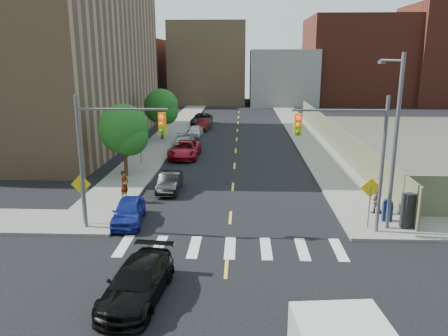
# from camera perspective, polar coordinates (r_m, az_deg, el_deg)

# --- Properties ---
(ground) EXTENTS (160.00, 160.00, 0.00)m
(ground) POSITION_cam_1_polar(r_m,az_deg,el_deg) (17.45, 0.05, -15.88)
(ground) COLOR black
(ground) RESTS_ON ground
(sidewalk_nw) EXTENTS (3.50, 73.00, 0.15)m
(sidewalk_nw) POSITION_cam_1_polar(r_m,az_deg,el_deg) (57.84, -5.93, 5.61)
(sidewalk_nw) COLOR gray
(sidewalk_nw) RESTS_ON ground
(sidewalk_ne) EXTENTS (3.50, 73.00, 0.15)m
(sidewalk_ne) POSITION_cam_1_polar(r_m,az_deg,el_deg) (57.67, 9.56, 5.46)
(sidewalk_ne) COLOR gray
(sidewalk_ne) RESTS_ON ground
(fence_north) EXTENTS (0.12, 44.00, 2.50)m
(fence_north) POSITION_cam_1_polar(r_m,az_deg,el_deg) (44.63, 14.05, 4.20)
(fence_north) COLOR #5F6446
(fence_north) RESTS_ON ground
(building_nw) EXTENTS (22.00, 30.00, 16.00)m
(building_nw) POSITION_cam_1_polar(r_m,az_deg,el_deg) (50.43, -24.80, 12.17)
(building_nw) COLOR #8C6B4C
(building_nw) RESTS_ON ground
(bg_bldg_west) EXTENTS (14.00, 18.00, 12.00)m
(bg_bldg_west) POSITION_cam_1_polar(r_m,az_deg,el_deg) (88.07, -12.73, 12.19)
(bg_bldg_west) COLOR #592319
(bg_bldg_west) RESTS_ON ground
(bg_bldg_midwest) EXTENTS (14.00, 16.00, 15.00)m
(bg_bldg_midwest) POSITION_cam_1_polar(r_m,az_deg,el_deg) (87.32, -1.96, 13.49)
(bg_bldg_midwest) COLOR #8C6B4C
(bg_bldg_midwest) RESTS_ON ground
(bg_bldg_center) EXTENTS (12.00, 16.00, 10.00)m
(bg_bldg_center) POSITION_cam_1_polar(r_m,az_deg,el_deg) (85.47, 7.56, 11.69)
(bg_bldg_center) COLOR gray
(bg_bldg_center) RESTS_ON ground
(bg_bldg_east) EXTENTS (18.00, 18.00, 16.00)m
(bg_bldg_east) POSITION_cam_1_polar(r_m,az_deg,el_deg) (89.65, 16.70, 13.26)
(bg_bldg_east) COLOR #592319
(bg_bldg_east) RESTS_ON ground
(bg_bldg_fareast) EXTENTS (14.00, 16.00, 18.00)m
(bg_bldg_fareast) POSITION_cam_1_polar(r_m,az_deg,el_deg) (92.91, 26.91, 12.98)
(bg_bldg_fareast) COLOR #592319
(bg_bldg_fareast) RESTS_ON ground
(signal_nw) EXTENTS (4.59, 0.30, 7.00)m
(signal_nw) POSITION_cam_1_polar(r_m,az_deg,el_deg) (22.48, -14.72, 2.96)
(signal_nw) COLOR #59595E
(signal_nw) RESTS_ON ground
(signal_ne) EXTENTS (4.59, 0.30, 7.00)m
(signal_ne) POSITION_cam_1_polar(r_m,az_deg,el_deg) (22.15, 16.42, 2.68)
(signal_ne) COLOR #59595E
(signal_ne) RESTS_ON ground
(streetlight_ne) EXTENTS (0.25, 3.70, 9.00)m
(streetlight_ne) POSITION_cam_1_polar(r_m,az_deg,el_deg) (23.50, 21.29, 4.64)
(streetlight_ne) COLOR #59595E
(streetlight_ne) RESTS_ON ground
(warn_sign_nw) EXTENTS (1.06, 0.06, 2.83)m
(warn_sign_nw) POSITION_cam_1_polar(r_m,az_deg,el_deg) (24.13, -18.13, -2.73)
(warn_sign_nw) COLOR #59595E
(warn_sign_nw) RESTS_ON ground
(warn_sign_ne) EXTENTS (1.06, 0.06, 2.83)m
(warn_sign_ne) POSITION_cam_1_polar(r_m,az_deg,el_deg) (23.54, 18.57, -3.19)
(warn_sign_ne) COLOR #59595E
(warn_sign_ne) RESTS_ON ground
(warn_sign_midwest) EXTENTS (1.06, 0.06, 2.83)m
(warn_sign_midwest) POSITION_cam_1_polar(r_m,az_deg,el_deg) (36.70, -10.89, 3.42)
(warn_sign_midwest) COLOR #59595E
(warn_sign_midwest) RESTS_ON ground
(tree_west_near) EXTENTS (3.66, 3.64, 5.52)m
(tree_west_near) POSITION_cam_1_polar(r_m,az_deg,el_deg) (32.72, -12.93, 4.65)
(tree_west_near) COLOR #332114
(tree_west_near) RESTS_ON ground
(tree_west_far) EXTENTS (3.66, 3.64, 5.52)m
(tree_west_far) POSITION_cam_1_polar(r_m,az_deg,el_deg) (47.21, -8.18, 7.75)
(tree_west_far) COLOR #332114
(tree_west_far) RESTS_ON ground
(parked_car_blue) EXTENTS (1.95, 4.01, 1.32)m
(parked_car_blue) POSITION_cam_1_polar(r_m,az_deg,el_deg) (24.30, -12.37, -5.54)
(parked_car_blue) COLOR navy
(parked_car_blue) RESTS_ON ground
(parked_car_black) EXTENTS (1.40, 3.89, 1.28)m
(parked_car_black) POSITION_cam_1_polar(r_m,az_deg,el_deg) (29.42, -7.10, -1.84)
(parked_car_black) COLOR black
(parked_car_black) RESTS_ON ground
(parked_car_red) EXTENTS (2.56, 5.40, 1.49)m
(parked_car_red) POSITION_cam_1_polar(r_m,az_deg,el_deg) (39.18, -5.12, 2.45)
(parked_car_red) COLOR maroon
(parked_car_red) RESTS_ON ground
(parked_car_silver) EXTENTS (2.27, 5.36, 1.54)m
(parked_car_silver) POSITION_cam_1_polar(r_m,az_deg,el_deg) (40.82, -5.43, 2.96)
(parked_car_silver) COLOR #93949A
(parked_car_silver) RESTS_ON ground
(parked_car_white) EXTENTS (1.69, 3.84, 1.29)m
(parked_car_white) POSITION_cam_1_polar(r_m,az_deg,el_deg) (49.47, -3.80, 4.84)
(parked_car_white) COLOR silver
(parked_car_white) RESTS_ON ground
(parked_car_maroon) EXTENTS (1.88, 4.32, 1.38)m
(parked_car_maroon) POSITION_cam_1_polar(r_m,az_deg,el_deg) (54.16, -2.70, 5.74)
(parked_car_maroon) COLOR #400D0C
(parked_car_maroon) RESTS_ON ground
(parked_car_grey) EXTENTS (2.68, 5.46, 1.49)m
(parked_car_grey) POSITION_cam_1_polar(r_m,az_deg,el_deg) (58.12, -2.95, 6.38)
(parked_car_grey) COLOR black
(parked_car_grey) RESTS_ON ground
(black_sedan) EXTENTS (2.41, 4.94, 1.38)m
(black_sedan) POSITION_cam_1_polar(r_m,az_deg,el_deg) (16.98, -11.25, -14.41)
(black_sedan) COLOR black
(black_sedan) RESTS_ON ground
(mailbox) EXTENTS (0.54, 0.43, 1.24)m
(mailbox) POSITION_cam_1_polar(r_m,az_deg,el_deg) (25.21, 20.56, -5.20)
(mailbox) COLOR navy
(mailbox) RESTS_ON sidewalk_ne
(payphone) EXTENTS (0.67, 0.60, 1.85)m
(payphone) POSITION_cam_1_polar(r_m,az_deg,el_deg) (24.52, 22.87, -5.16)
(payphone) COLOR black
(payphone) RESTS_ON sidewalk_ne
(pedestrian_west) EXTENTS (0.65, 0.79, 1.86)m
(pedestrian_west) POSITION_cam_1_polar(r_m,az_deg,el_deg) (27.70, -12.87, -2.18)
(pedestrian_west) COLOR gray
(pedestrian_west) RESTS_ON sidewalk_nw
(pedestrian_east) EXTENTS (0.81, 0.65, 1.61)m
(pedestrian_east) POSITION_cam_1_polar(r_m,az_deg,el_deg) (26.21, 19.22, -3.87)
(pedestrian_east) COLOR gray
(pedestrian_east) RESTS_ON sidewalk_ne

